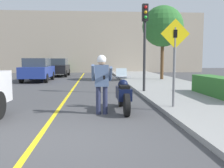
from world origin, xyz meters
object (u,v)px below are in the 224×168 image
at_px(parked_car_black, 58,67).
at_px(parked_car_blue, 38,70).
at_px(motorcycle, 123,95).
at_px(traffic_light, 145,31).
at_px(parked_car_green, 60,66).
at_px(crossing_sign, 175,54).
at_px(person_biker, 102,78).
at_px(street_tree, 163,27).

bearing_deg(parked_car_black, parked_car_blue, -97.85).
bearing_deg(motorcycle, parked_car_blue, 114.76).
height_order(traffic_light, parked_car_green, traffic_light).
bearing_deg(crossing_sign, parked_car_black, 109.75).
bearing_deg(parked_car_black, person_biker, -77.81).
xyz_separation_m(crossing_sign, street_tree, (2.55, 10.63, 2.23)).
height_order(traffic_light, parked_car_black, traffic_light).
height_order(traffic_light, street_tree, street_tree).
bearing_deg(traffic_light, person_biker, -116.73).
height_order(parked_car_blue, parked_car_black, same).
bearing_deg(street_tree, parked_car_black, 146.03).
height_order(crossing_sign, parked_car_green, crossing_sign).
height_order(person_biker, parked_car_green, person_biker).
relative_size(person_biker, parked_car_blue, 0.41).
xyz_separation_m(motorcycle, parked_car_blue, (-5.01, 10.87, 0.34)).
bearing_deg(person_biker, street_tree, 66.34).
xyz_separation_m(crossing_sign, parked_car_black, (-5.85, 16.29, -0.90)).
distance_m(person_biker, crossing_sign, 2.39).
bearing_deg(traffic_light, motorcycle, -110.67).
xyz_separation_m(street_tree, parked_car_blue, (-9.13, 0.34, -3.13)).
bearing_deg(street_tree, person_biker, -113.66).
height_order(motorcycle, person_biker, person_biker).
height_order(street_tree, parked_car_blue, street_tree).
xyz_separation_m(crossing_sign, parked_car_blue, (-6.58, 10.97, -0.90)).
bearing_deg(traffic_light, parked_car_blue, 132.02).
height_order(person_biker, crossing_sign, crossing_sign).
height_order(motorcycle, street_tree, street_tree).
distance_m(person_biker, street_tree, 12.32).
bearing_deg(parked_car_blue, street_tree, -2.11).
bearing_deg(parked_car_green, person_biker, -79.51).
bearing_deg(parked_car_blue, motorcycle, -65.24).
bearing_deg(parked_car_green, traffic_light, -71.33).
bearing_deg(parked_car_black, crossing_sign, -70.25).
bearing_deg(motorcycle, crossing_sign, -3.55).
height_order(crossing_sign, parked_car_black, crossing_sign).
relative_size(person_biker, traffic_light, 0.44).
bearing_deg(parked_car_green, parked_car_blue, -90.31).
bearing_deg(street_tree, crossing_sign, -103.47).
distance_m(person_biker, parked_car_black, 17.01).
bearing_deg(crossing_sign, traffic_light, 92.35).
xyz_separation_m(traffic_light, street_tree, (2.70, 6.80, 1.12)).
xyz_separation_m(person_biker, parked_car_green, (-4.26, 23.00, -0.21)).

